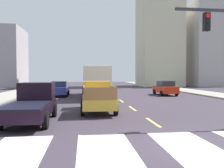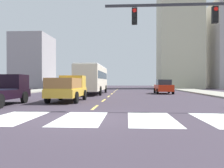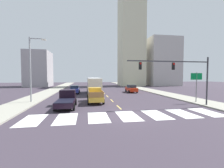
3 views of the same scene
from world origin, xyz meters
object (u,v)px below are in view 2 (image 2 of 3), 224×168
object	(u,v)px
pickup_stakebed	(69,89)
sedan_far	(63,87)
pickup_dark	(2,90)
sedan_mid	(163,87)
city_bus	(93,78)

from	to	relation	value
pickup_stakebed	sedan_far	world-z (taller)	pickup_stakebed
pickup_dark	sedan_far	distance (m)	14.49
pickup_stakebed	sedan_far	bearing A→B (deg)	107.87
sedan_far	sedan_mid	distance (m)	12.49
pickup_stakebed	sedan_mid	size ratio (longest dim) A/B	1.18
pickup_dark	city_bus	world-z (taller)	city_bus
sedan_mid	pickup_stakebed	bearing A→B (deg)	-125.67
sedan_mid	sedan_far	bearing A→B (deg)	-177.87
sedan_far	pickup_dark	bearing A→B (deg)	-88.94
pickup_stakebed	sedan_far	distance (m)	12.00
pickup_dark	city_bus	size ratio (longest dim) A/B	0.48
pickup_dark	city_bus	bearing A→B (deg)	71.92
pickup_dark	pickup_stakebed	bearing A→B (deg)	38.92
city_bus	sedan_mid	distance (m)	8.72
pickup_stakebed	city_bus	distance (m)	10.17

